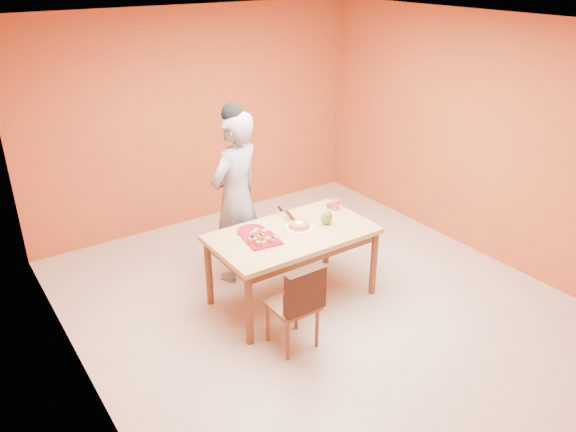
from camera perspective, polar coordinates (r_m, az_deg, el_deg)
floor at (r=5.80m, az=2.84°, el=-8.66°), size 5.00×5.00×0.00m
ceiling at (r=4.86m, az=3.55°, el=18.88°), size 5.00×5.00×0.00m
wall_back at (r=7.22m, az=-9.10°, el=9.75°), size 4.50×0.00×4.50m
wall_left at (r=4.31m, az=-21.43°, el=-2.52°), size 0.00×5.00×5.00m
wall_right at (r=6.72m, az=18.75°, el=7.58°), size 0.00×5.00×5.00m
dining_table at (r=5.52m, az=0.47°, el=-2.51°), size 1.60×0.90×0.76m
dining_chair at (r=4.97m, az=0.57°, el=-8.86°), size 0.39×0.46×0.86m
pastry_pile at (r=5.28m, az=-2.65°, el=-1.97°), size 0.27×0.27×0.09m
person at (r=5.86m, az=-5.32°, el=1.86°), size 0.79×0.65×1.84m
pastry_platter at (r=5.30m, az=-2.64°, el=-2.49°), size 0.34×0.34×0.02m
red_dinner_plate at (r=5.49m, az=-3.75°, el=-1.51°), size 0.32×0.32×0.02m
white_cake_plate at (r=5.55m, az=1.14°, el=-1.19°), size 0.31×0.31×0.01m
sponge_cake at (r=5.54m, az=1.14°, el=-0.91°), size 0.22×0.22×0.05m
cake_server at (r=5.66m, az=0.17°, el=0.05°), size 0.11×0.24×0.01m
egg_ornament at (r=5.61m, az=3.95°, el=-0.13°), size 0.13×0.11×0.15m
magenta_glass at (r=5.95m, az=4.85°, el=1.15°), size 0.09×0.09×0.11m
checker_tin at (r=6.02m, az=4.40°, el=1.04°), size 0.12×0.12×0.03m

